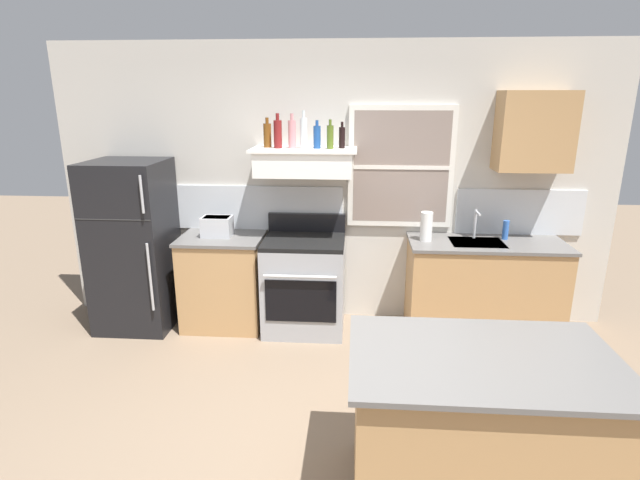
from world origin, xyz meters
name	(u,v)px	position (x,y,z in m)	size (l,w,h in m)	color
ground_plane	(314,462)	(0.00, 0.00, 0.00)	(16.00, 16.00, 0.00)	#7A6651
back_wall	(336,186)	(0.03, 2.23, 1.35)	(5.40, 0.11, 2.70)	beige
refrigerator	(134,246)	(-1.90, 1.84, 0.82)	(0.70, 0.72, 1.63)	black
counter_left_of_stove	(224,281)	(-1.05, 1.90, 0.46)	(0.79, 0.63, 0.91)	tan
toaster	(217,226)	(-1.09, 1.91, 1.01)	(0.30, 0.20, 0.19)	silver
stove_range	(304,283)	(-0.25, 1.86, 0.46)	(0.76, 0.69, 1.09)	#9EA0A5
range_hood_shelf	(304,162)	(-0.25, 1.96, 1.62)	(0.96, 0.52, 0.24)	white
bottle_amber_wine	(267,135)	(-0.59, 2.01, 1.86)	(0.07, 0.07, 0.27)	brown
bottle_red_label_wine	(278,134)	(-0.49, 1.95, 1.87)	(0.07, 0.07, 0.31)	maroon
bottle_rose_pink	(292,134)	(-0.36, 1.98, 1.87)	(0.07, 0.07, 0.31)	#C67F84
bottle_clear_tall	(304,132)	(-0.25, 1.95, 1.89)	(0.06, 0.06, 0.33)	silver
bottle_blue_liqueur	(317,137)	(-0.13, 1.95, 1.85)	(0.07, 0.07, 0.25)	#1E478C
bottle_olive_oil_square	(330,137)	(-0.01, 1.92, 1.85)	(0.06, 0.06, 0.26)	#4C601E
bottle_balsamic_dark	(342,137)	(0.09, 1.98, 1.84)	(0.06, 0.06, 0.23)	black
counter_right_with_sink	(483,288)	(1.45, 1.90, 0.46)	(1.43, 0.63, 0.91)	tan
sink_faucet	(476,221)	(1.35, 2.00, 1.08)	(0.03, 0.17, 0.28)	silver
paper_towel_roll	(426,226)	(0.88, 1.90, 1.04)	(0.11, 0.11, 0.27)	white
dish_soap_bottle	(506,230)	(1.63, 2.00, 1.00)	(0.06, 0.06, 0.18)	blue
kitchen_island	(477,430)	(0.91, -0.23, 0.46)	(1.40, 0.90, 0.91)	tan
upper_cabinet_right	(535,131)	(1.80, 2.04, 1.90)	(0.64, 0.32, 0.70)	tan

